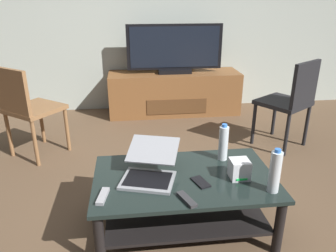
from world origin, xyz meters
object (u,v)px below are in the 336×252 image
media_cabinet (174,93)px  cell_phone (201,182)px  dining_chair (291,99)px  water_bottle_far (275,172)px  coffee_table (184,192)px  side_chair (27,106)px  router_box (239,169)px  water_bottle_near (223,143)px  soundbar_remote (187,199)px  laptop (150,167)px  tv_remote (103,196)px  television (175,50)px

media_cabinet → cell_phone: media_cabinet is taller
dining_chair → water_bottle_far: 1.55m
coffee_table → side_chair: size_ratio=1.30×
cell_phone → router_box: bearing=-11.8°
cell_phone → water_bottle_near: bearing=34.2°
router_box → water_bottle_far: size_ratio=0.45×
router_box → soundbar_remote: router_box is taller
side_chair → cell_phone: size_ratio=6.36×
side_chair → cell_phone: (1.37, -1.31, -0.11)m
dining_chair → side_chair: 2.53m
water_bottle_far → cell_phone: size_ratio=1.98×
dining_chair → cell_phone: 1.69m
laptop → tv_remote: 0.36m
media_cabinet → water_bottle_far: size_ratio=6.09×
dining_chair → soundbar_remote: bearing=-132.7°
media_cabinet → water_bottle_far: (0.24, -2.56, 0.26)m
laptop → tv_remote: (-0.29, -0.21, -0.05)m
cell_phone → water_bottle_far: bearing=-37.9°
coffee_table → side_chair: bearing=136.4°
water_bottle_far → soundbar_remote: size_ratio=1.73×
media_cabinet → side_chair: side_chair is taller
side_chair → coffee_table: bearing=-43.6°
coffee_table → cell_phone: bearing=-45.8°
side_chair → laptop: (1.06, -1.19, -0.06)m
media_cabinet → cell_phone: 2.43m
coffee_table → router_box: router_box is taller
router_box → water_bottle_near: water_bottle_near is taller
cell_phone → soundbar_remote: bearing=-142.8°
media_cabinet → dining_chair: bearing=-50.3°
side_chair → cell_phone: bearing=-43.8°
side_chair → router_box: side_chair is taller
router_box → soundbar_remote: size_ratio=0.77×
coffee_table → media_cabinet: bearing=83.7°
laptop → soundbar_remote: laptop is taller
television → dining_chair: television is taller
dining_chair → water_bottle_far: dining_chair is taller
water_bottle_near → television: bearing=91.4°
tv_remote → water_bottle_far: bearing=7.9°
television → soundbar_remote: bearing=-96.4°
router_box → dining_chair: bearing=52.4°
side_chair → cell_phone: side_chair is taller
media_cabinet → soundbar_remote: size_ratio=10.54×
soundbar_remote → side_chair: bearing=108.2°
water_bottle_far → soundbar_remote: bearing=-175.8°
coffee_table → router_box: (0.34, -0.06, 0.18)m
water_bottle_far → side_chair: bearing=140.7°
dining_chair → water_bottle_near: size_ratio=3.41×
dining_chair → laptop: bearing=-143.3°
dining_chair → laptop: 1.83m
television → water_bottle_near: size_ratio=4.50×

